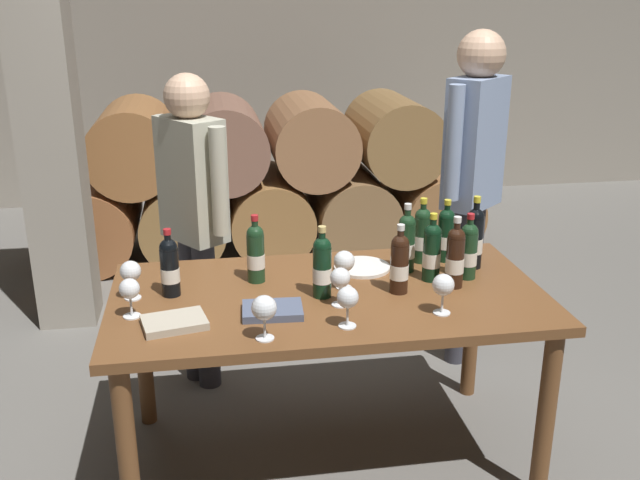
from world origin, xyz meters
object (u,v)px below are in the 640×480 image
object	(u,v)px
dining_table	(328,314)
wine_bottle_9	(432,251)
wine_bottle_10	(322,266)
wine_glass_2	(131,272)
wine_bottle_7	(407,242)
leather_ledger	(174,322)
wine_bottle_4	(455,257)
tasting_notebook	(273,310)
wine_bottle_1	(256,253)
wine_bottle_0	(422,234)
wine_glass_0	(344,262)
wine_bottle_6	(468,250)
wine_bottle_2	(474,237)
wine_bottle_5	(400,263)
sommelier_presenting	(473,169)
wine_glass_4	(264,309)
serving_plate	(362,267)
wine_glass_6	(340,279)
wine_glass_3	(443,286)
wine_bottle_3	(446,234)
taster_seated_left	(193,207)
wine_glass_1	(348,299)
wine_glass_5	(130,290)
wine_bottle_8	(170,267)

from	to	relation	value
dining_table	wine_bottle_9	world-z (taller)	wine_bottle_9
wine_bottle_10	wine_glass_2	world-z (taller)	wine_bottle_10
wine_bottle_7	leather_ledger	distance (m)	1.03
wine_bottle_4	tasting_notebook	world-z (taller)	wine_bottle_4
wine_bottle_1	wine_bottle_10	xyz separation A→B (m)	(0.24, -0.19, 0.00)
wine_bottle_0	wine_glass_0	world-z (taller)	wine_bottle_0
wine_bottle_6	wine_bottle_9	world-z (taller)	wine_bottle_9
wine_bottle_2	wine_bottle_4	distance (m)	0.24
leather_ledger	wine_bottle_1	bearing A→B (deg)	37.01
dining_table	wine_bottle_6	xyz separation A→B (m)	(0.59, 0.06, 0.21)
wine_bottle_5	sommelier_presenting	xyz separation A→B (m)	(0.59, 0.79, 0.16)
wine_glass_4	serving_plate	xyz separation A→B (m)	(0.47, 0.58, -0.11)
wine_glass_6	wine_glass_3	bearing A→B (deg)	-20.30
wine_bottle_10	tasting_notebook	xyz separation A→B (m)	(-0.21, -0.13, -0.11)
wine_bottle_2	wine_glass_0	distance (m)	0.61
wine_bottle_3	tasting_notebook	bearing A→B (deg)	-151.93
wine_glass_4	dining_table	bearing A→B (deg)	51.65
wine_bottle_0	taster_seated_left	size ratio (longest dim) A/B	0.19
wine_bottle_0	wine_bottle_6	distance (m)	0.25
wine_glass_1	wine_bottle_5	bearing A→B (deg)	46.00
wine_glass_0	serving_plate	xyz separation A→B (m)	(0.12, 0.19, -0.10)
wine_glass_1	leather_ledger	distance (m)	0.62
wine_bottle_5	wine_bottle_7	distance (m)	0.23
wine_bottle_3	wine_bottle_5	size ratio (longest dim) A/B	0.99
wine_bottle_4	wine_glass_4	xyz separation A→B (m)	(-0.79, -0.34, -0.01)
wine_bottle_1	taster_seated_left	size ratio (longest dim) A/B	0.18
dining_table	taster_seated_left	bearing A→B (deg)	125.70
wine_glass_5	tasting_notebook	size ratio (longest dim) A/B	0.68
wine_bottle_10	wine_bottle_4	bearing A→B (deg)	1.25
wine_glass_0	taster_seated_left	size ratio (longest dim) A/B	0.10
wine_glass_5	wine_bottle_7	bearing A→B (deg)	14.11
wine_bottle_2	wine_bottle_5	bearing A→B (deg)	-151.47
wine_bottle_7	wine_bottle_10	size ratio (longest dim) A/B	1.03
wine_bottle_7	wine_bottle_0	bearing A→B (deg)	44.14
wine_glass_3	wine_glass_6	bearing A→B (deg)	159.70
dining_table	sommelier_presenting	xyz separation A→B (m)	(0.86, 0.75, 0.37)
wine_bottle_4	wine_glass_4	world-z (taller)	wine_bottle_4
wine_bottle_3	wine_bottle_7	bearing A→B (deg)	-155.73
tasting_notebook	sommelier_presenting	world-z (taller)	sommelier_presenting
wine_glass_5	leather_ledger	distance (m)	0.21
sommelier_presenting	wine_bottle_2	bearing A→B (deg)	-109.21
wine_bottle_0	tasting_notebook	size ratio (longest dim) A/B	1.31
wine_glass_4	wine_glass_6	bearing A→B (deg)	37.11
wine_bottle_5	wine_bottle_8	size ratio (longest dim) A/B	1.03
serving_plate	wine_glass_5	bearing A→B (deg)	-160.52
wine_bottle_6	wine_glass_5	world-z (taller)	wine_bottle_6
wine_glass_5	taster_seated_left	world-z (taller)	taster_seated_left
wine_bottle_2	wine_bottle_7	world-z (taller)	wine_bottle_2
tasting_notebook	leather_ledger	bearing A→B (deg)	-169.42
wine_glass_2	wine_glass_5	distance (m)	0.17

